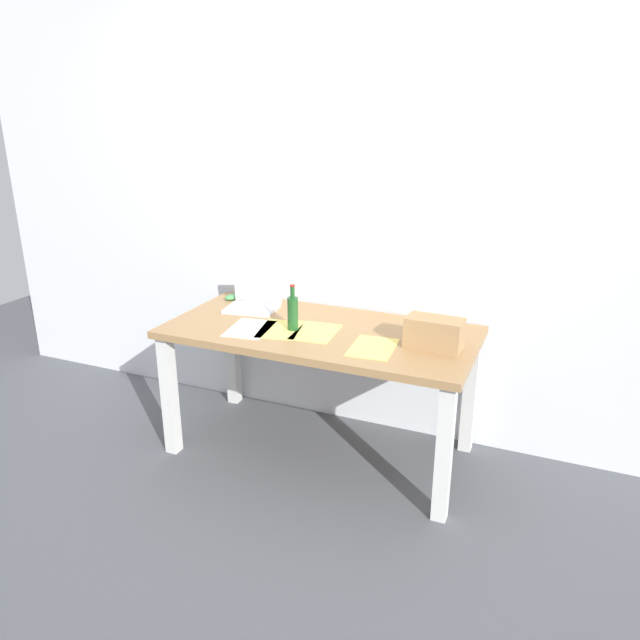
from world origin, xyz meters
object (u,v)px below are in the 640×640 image
desk (320,346)px  cardboard_box (434,333)px  beer_bottle (293,312)px  laptop_left (253,302)px  computer_mouse (232,297)px

desk → cardboard_box: 0.64m
desk → beer_bottle: 0.24m
laptop_left → computer_mouse: (-0.20, 0.10, -0.03)m
beer_bottle → laptop_left: bearing=147.4°
desk → laptop_left: (-0.49, 0.17, 0.14)m
laptop_left → computer_mouse: 0.23m
laptop_left → desk: bearing=-18.6°
beer_bottle → cardboard_box: bearing=3.3°
computer_mouse → laptop_left: bearing=4.2°
desk → cardboard_box: bearing=-2.5°
computer_mouse → desk: bearing=9.5°
beer_bottle → computer_mouse: (-0.57, 0.34, -0.08)m
desk → laptop_left: bearing=161.4°
desk → computer_mouse: bearing=159.2°
laptop_left → cardboard_box: laptop_left is taller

